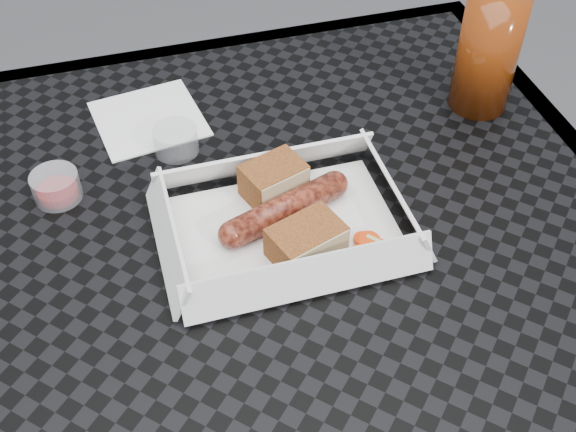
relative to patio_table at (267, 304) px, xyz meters
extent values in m
cube|color=black|center=(0.00, 0.00, 0.07)|extent=(0.80, 0.80, 0.01)
cube|color=black|center=(0.00, 0.39, 0.06)|extent=(0.80, 0.03, 0.03)
cylinder|color=black|center=(-0.35, 0.35, -0.30)|extent=(0.03, 0.03, 0.73)
cylinder|color=black|center=(0.35, 0.35, -0.30)|extent=(0.03, 0.03, 0.73)
cube|color=white|center=(0.03, 0.03, 0.08)|extent=(0.22, 0.15, 0.00)
cylinder|color=maroon|center=(0.03, 0.04, 0.09)|extent=(0.13, 0.07, 0.03)
sphere|color=maroon|center=(0.09, 0.06, 0.09)|extent=(0.03, 0.03, 0.03)
sphere|color=maroon|center=(-0.03, 0.02, 0.09)|extent=(0.03, 0.03, 0.03)
cube|color=brown|center=(0.03, 0.08, 0.10)|extent=(0.07, 0.06, 0.04)
cube|color=brown|center=(0.04, -0.01, 0.10)|extent=(0.08, 0.07, 0.04)
cylinder|color=#E53A09|center=(0.09, -0.02, 0.08)|extent=(0.02, 0.02, 0.00)
torus|color=white|center=(0.10, -0.03, 0.08)|extent=(0.02, 0.02, 0.00)
cube|color=#B2D17F|center=(0.10, -0.02, 0.08)|extent=(0.02, 0.02, 0.00)
cube|color=white|center=(-0.08, 0.25, 0.08)|extent=(0.14, 0.14, 0.00)
cylinder|color=maroon|center=(-0.19, 0.14, 0.09)|extent=(0.05, 0.05, 0.03)
cylinder|color=silver|center=(-0.05, 0.18, 0.09)|extent=(0.05, 0.05, 0.03)
cylinder|color=#662508|center=(0.31, 0.17, 0.15)|extent=(0.07, 0.07, 0.14)
camera|label=1|loc=(-0.11, -0.45, 0.61)|focal=45.00mm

